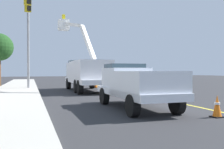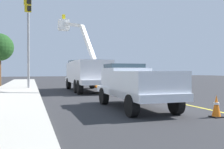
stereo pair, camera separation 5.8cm
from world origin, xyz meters
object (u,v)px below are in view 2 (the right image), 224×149
traffic_cone_mid_front (145,93)px  traffic_cone_mid_rear (118,88)px  utility_bucket_truck (86,72)px  passing_minivan (121,77)px  traffic_signal_mast (28,24)px  traffic_cone_leading (216,106)px  traffic_cone_trailing (96,84)px  service_pickup_truck (136,84)px

traffic_cone_mid_front → traffic_cone_mid_rear: size_ratio=1.06×
utility_bucket_truck → passing_minivan: utility_bucket_truck is taller
traffic_cone_mid_rear → traffic_cone_mid_front: bearing=175.6°
traffic_cone_mid_rear → utility_bucket_truck: bearing=38.9°
utility_bucket_truck → traffic_signal_mast: (2.53, 4.52, 4.23)m
traffic_cone_leading → traffic_cone_mid_front: size_ratio=1.11×
utility_bucket_truck → traffic_signal_mast: traffic_signal_mast is taller
traffic_cone_mid_rear → traffic_cone_trailing: bearing=0.2°
traffic_cone_leading → traffic_cone_mid_rear: traffic_cone_leading is taller
utility_bucket_truck → traffic_cone_trailing: (3.33, -1.95, -1.17)m
service_pickup_truck → passing_minivan: (18.41, -7.15, -0.15)m
utility_bucket_truck → traffic_signal_mast: size_ratio=0.95×
traffic_signal_mast → service_pickup_truck: bearing=-163.0°
utility_bucket_truck → passing_minivan: 10.32m
service_pickup_truck → traffic_cone_mid_rear: bearing=-17.3°
traffic_cone_mid_front → traffic_cone_mid_rear: (4.99, -0.38, -0.02)m
passing_minivan → traffic_cone_mid_front: passing_minivan is taller
traffic_cone_leading → traffic_cone_mid_rear: bearing=-3.6°
service_pickup_truck → traffic_cone_leading: size_ratio=6.93×
service_pickup_truck → traffic_cone_leading: bearing=-148.0°
utility_bucket_truck → traffic_signal_mast: 6.69m
service_pickup_truck → traffic_cone_mid_rear: service_pickup_truck is taller
service_pickup_truck → traffic_cone_mid_front: 3.80m
passing_minivan → traffic_cone_leading: passing_minivan is taller
service_pickup_truck → traffic_cone_trailing: (13.83, -2.49, -0.69)m
utility_bucket_truck → traffic_cone_mid_front: bearing=-168.0°
passing_minivan → traffic_cone_mid_rear: bearing=155.9°
traffic_cone_mid_rear → passing_minivan: bearing=-24.1°
service_pickup_truck → passing_minivan: 19.75m
passing_minivan → traffic_signal_mast: 13.28m
utility_bucket_truck → traffic_cone_mid_rear: bearing=-141.1°
traffic_cone_leading → traffic_cone_mid_rear: (10.98, -0.68, -0.06)m
traffic_signal_mast → utility_bucket_truck: bearing=-119.2°
traffic_cone_mid_front → traffic_cone_trailing: (10.77, -0.36, 0.07)m
utility_bucket_truck → traffic_cone_leading: utility_bucket_truck is taller
service_pickup_truck → traffic_signal_mast: traffic_signal_mast is taller
service_pickup_truck → traffic_cone_leading: service_pickup_truck is taller
traffic_cone_trailing → traffic_cone_leading: bearing=177.7°
traffic_cone_mid_rear → traffic_signal_mast: bearing=52.5°
traffic_cone_trailing → traffic_signal_mast: (-0.80, 6.47, 5.40)m
traffic_cone_mid_rear → traffic_signal_mast: (4.97, 6.49, 5.49)m
passing_minivan → traffic_cone_leading: 22.00m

